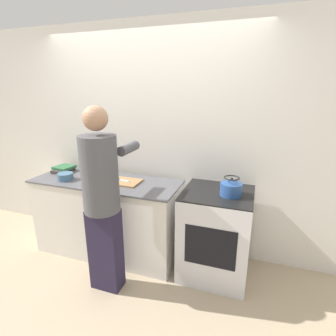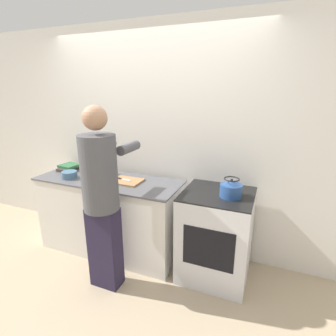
# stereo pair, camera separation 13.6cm
# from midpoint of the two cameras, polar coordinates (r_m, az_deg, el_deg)

# --- Properties ---
(ground_plane) EXTENTS (12.00, 12.00, 0.00)m
(ground_plane) POSITION_cam_midpoint_polar(r_m,az_deg,el_deg) (3.07, -10.25, -21.47)
(ground_plane) COLOR tan
(wall_back) EXTENTS (8.00, 0.05, 2.60)m
(wall_back) POSITION_cam_midpoint_polar(r_m,az_deg,el_deg) (3.09, -5.14, 5.86)
(wall_back) COLOR silver
(wall_back) RESTS_ON ground_plane
(counter) EXTENTS (1.68, 0.63, 0.90)m
(counter) POSITION_cam_midpoint_polar(r_m,az_deg,el_deg) (3.21, -14.09, -10.24)
(counter) COLOR silver
(counter) RESTS_ON ground_plane
(oven) EXTENTS (0.68, 0.64, 0.92)m
(oven) POSITION_cam_midpoint_polar(r_m,az_deg,el_deg) (2.80, 8.90, -13.98)
(oven) COLOR silver
(oven) RESTS_ON ground_plane
(person) EXTENTS (0.37, 0.61, 1.76)m
(person) POSITION_cam_midpoint_polar(r_m,az_deg,el_deg) (2.46, -15.69, -5.89)
(person) COLOR #241E37
(person) RESTS_ON ground_plane
(cutting_board) EXTENTS (0.33, 0.26, 0.02)m
(cutting_board) POSITION_cam_midpoint_polar(r_m,az_deg,el_deg) (2.92, -10.68, -2.99)
(cutting_board) COLOR #A87A4C
(cutting_board) RESTS_ON counter
(knife) EXTENTS (0.21, 0.06, 0.01)m
(knife) POSITION_cam_midpoint_polar(r_m,az_deg,el_deg) (2.95, -11.52, -2.60)
(knife) COLOR silver
(knife) RESTS_ON cutting_board
(kettle) EXTENTS (0.20, 0.20, 0.18)m
(kettle) POSITION_cam_midpoint_polar(r_m,az_deg,el_deg) (2.52, 12.07, -4.26)
(kettle) COLOR #284C8C
(kettle) RESTS_ON oven
(bowl_prep) EXTENTS (0.17, 0.17, 0.08)m
(bowl_prep) POSITION_cam_midpoint_polar(r_m,az_deg,el_deg) (3.19, -22.58, -1.73)
(bowl_prep) COLOR #426684
(bowl_prep) RESTS_ON counter
(canister_jar) EXTENTS (0.16, 0.16, 0.16)m
(canister_jar) POSITION_cam_midpoint_polar(r_m,az_deg,el_deg) (3.20, -16.35, -0.26)
(canister_jar) COLOR #756047
(canister_jar) RESTS_ON counter
(book_stack) EXTENTS (0.24, 0.26, 0.07)m
(book_stack) POSITION_cam_midpoint_polar(r_m,az_deg,el_deg) (3.52, -22.80, -0.17)
(book_stack) COLOR #423833
(book_stack) RESTS_ON counter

